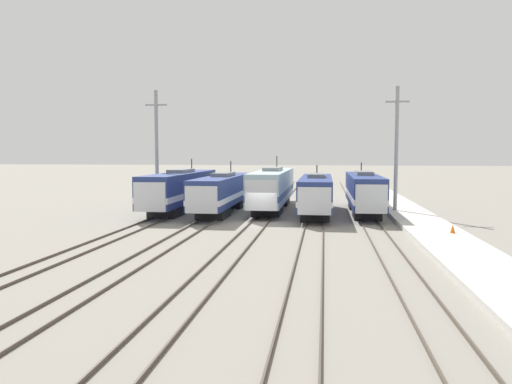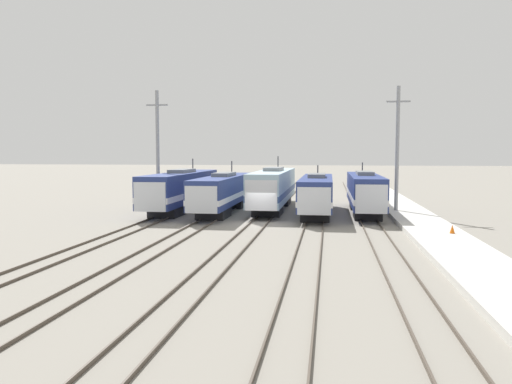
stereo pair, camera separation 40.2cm
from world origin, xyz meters
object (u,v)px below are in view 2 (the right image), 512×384
Objects in this scene: locomotive_far_right at (365,192)px; catenary_tower_right at (397,149)px; locomotive_far_left at (181,190)px; traffic_cone at (452,229)px; locomotive_center at (273,188)px; locomotive_center_left at (223,192)px; locomotive_center_right at (317,194)px; catenary_tower_left at (158,149)px.

catenary_tower_right is (3.00, 0.31, 4.16)m from locomotive_far_right.
traffic_cone is (23.37, -13.26, -1.50)m from locomotive_far_left.
catenary_tower_right is (12.18, -1.94, 4.03)m from locomotive_center.
locomotive_far_left reaches higher than locomotive_center_left.
locomotive_center reaches higher than locomotive_center_right.
locomotive_far_left is 1.04× the size of locomotive_center_left.
locomotive_center_right is at bearing -40.38° from locomotive_center.
locomotive_center_left is at bearing -10.73° from catenary_tower_left.
traffic_cone is (2.00, -13.81, -5.61)m from catenary_tower_right.
locomotive_center_right is 1.34× the size of catenary_tower_left.
locomotive_far_left is at bearing -178.52° from catenary_tower_right.
catenary_tower_right is (16.77, 1.35, 4.24)m from locomotive_center_left.
locomotive_center_left is 0.92× the size of locomotive_center.
locomotive_center_left is 13.81m from locomotive_far_right.
catenary_tower_left is 1.00× the size of catenary_tower_right.
traffic_cone is at bearing -28.06° from catenary_tower_left.
locomotive_center_left is 1.48× the size of catenary_tower_left.
locomotive_center_left is 30.20× the size of traffic_cone.
locomotive_center is 1.18× the size of locomotive_far_right.
locomotive_center_right reaches higher than traffic_cone.
locomotive_center is at bearing 166.20° from locomotive_far_right.
locomotive_center reaches higher than locomotive_far_right.
locomotive_center_left is 5.66m from locomotive_center.
locomotive_center is 6.03m from locomotive_center_right.
locomotive_center is at bearing 9.40° from catenary_tower_left.
locomotive_center_right is at bearing -3.79° from locomotive_center_left.
catenary_tower_right reaches higher than traffic_cone.
locomotive_far_right is (4.59, 1.65, 0.09)m from locomotive_center_right.
traffic_cone is (18.77, -12.46, -1.37)m from locomotive_center_left.
locomotive_center reaches higher than locomotive_center_left.
locomotive_center_right is at bearing -6.85° from catenary_tower_left.
locomotive_center is 1.61× the size of catenary_tower_right.
traffic_cone is (9.59, -11.85, -1.35)m from locomotive_center_right.
locomotive_center is 9.46m from locomotive_far_right.
locomotive_far_left is 13.85m from locomotive_center_right.
locomotive_center_left is (4.59, -0.80, -0.14)m from locomotive_far_left.
catenary_tower_left reaches higher than locomotive_center_left.
catenary_tower_left reaches higher than locomotive_far_right.
locomotive_center is at bearing 139.62° from locomotive_center_right.
catenary_tower_left is (-20.91, 0.31, 4.16)m from locomotive_far_right.
locomotive_center is 21.26m from traffic_cone.
catenary_tower_right is (21.36, 0.55, 4.10)m from locomotive_far_left.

